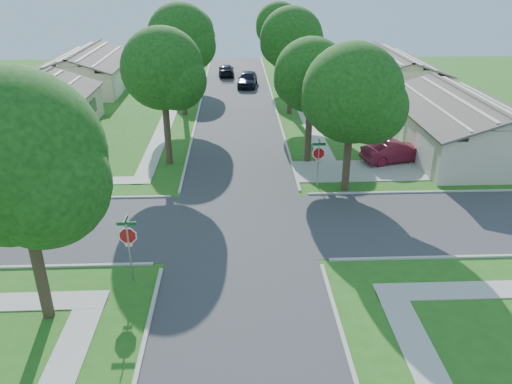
{
  "coord_description": "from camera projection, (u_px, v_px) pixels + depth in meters",
  "views": [
    {
      "loc": [
        -0.16,
        -22.81,
        12.38
      ],
      "look_at": [
        0.82,
        0.6,
        1.6
      ],
      "focal_mm": 35.0,
      "sensor_mm": 36.0,
      "label": 1
    }
  ],
  "objects": [
    {
      "name": "sidewalk_nw",
      "position": [
        175.0,
        100.0,
        49.24
      ],
      "size": [
        1.2,
        40.0,
        0.04
      ],
      "primitive_type": "cube",
      "color": "#9E9B91",
      "rests_on": "ground"
    },
    {
      "name": "road_ns",
      "position": [
        241.0,
        225.0,
        25.88
      ],
      "size": [
        7.0,
        100.0,
        0.02
      ],
      "primitive_type": "cube",
      "color": "#333335",
      "rests_on": "ground"
    },
    {
      "name": "car_driveway",
      "position": [
        395.0,
        151.0,
        33.87
      ],
      "size": [
        4.78,
        2.73,
        1.49
      ],
      "primitive_type": "imported",
      "rotation": [
        0.0,
        0.0,
        1.84
      ],
      "color": "maroon",
      "rests_on": "ground"
    },
    {
      "name": "driveway",
      "position": [
        360.0,
        170.0,
        32.62
      ],
      "size": [
        8.8,
        3.6,
        0.05
      ],
      "primitive_type": "cube",
      "color": "#9E9B91",
      "rests_on": "ground"
    },
    {
      "name": "house_ne_near",
      "position": [
        460.0,
        129.0,
        35.84
      ],
      "size": [
        8.42,
        13.6,
        4.23
      ],
      "color": "#BBAC94",
      "rests_on": "ground"
    },
    {
      "name": "car_curb_east",
      "position": [
        247.0,
        79.0,
        54.54
      ],
      "size": [
        2.5,
        5.03,
        1.65
      ],
      "primitive_type": "imported",
      "rotation": [
        0.0,
        0.0,
        -0.12
      ],
      "color": "black",
      "rests_on": "ground"
    },
    {
      "name": "house_ne_far",
      "position": [
        389.0,
        77.0,
        52.17
      ],
      "size": [
        8.42,
        13.6,
        4.23
      ],
      "color": "#BBAC94",
      "rests_on": "ground"
    },
    {
      "name": "tree_e_far",
      "position": [
        279.0,
        27.0,
        54.43
      ],
      "size": [
        5.17,
        5.0,
        8.72
      ],
      "color": "#38281C",
      "rests_on": "ground"
    },
    {
      "name": "stop_sign_ne",
      "position": [
        319.0,
        155.0,
        29.48
      ],
      "size": [
        1.05,
        0.8,
        2.98
      ],
      "color": "gray",
      "rests_on": "ground"
    },
    {
      "name": "tree_w_mid",
      "position": [
        181.0,
        40.0,
        42.06
      ],
      "size": [
        5.8,
        5.6,
        9.56
      ],
      "color": "#38281C",
      "rests_on": "ground"
    },
    {
      "name": "tree_e_near",
      "position": [
        312.0,
        79.0,
        31.88
      ],
      "size": [
        4.97,
        4.8,
        8.28
      ],
      "color": "#38281C",
      "rests_on": "ground"
    },
    {
      "name": "tree_w_far",
      "position": [
        193.0,
        32.0,
        54.27
      ],
      "size": [
        4.76,
        4.6,
        8.04
      ],
      "color": "#38281C",
      "rests_on": "ground"
    },
    {
      "name": "ground",
      "position": [
        241.0,
        225.0,
        25.88
      ],
      "size": [
        100.0,
        100.0,
        0.0
      ],
      "primitive_type": "plane",
      "color": "#28601A",
      "rests_on": "ground"
    },
    {
      "name": "stop_sign_sw",
      "position": [
        128.0,
        238.0,
        20.59
      ],
      "size": [
        1.05,
        0.8,
        2.98
      ],
      "color": "gray",
      "rests_on": "ground"
    },
    {
      "name": "tree_w_near",
      "position": [
        164.0,
        73.0,
        31.32
      ],
      "size": [
        5.38,
        5.2,
        8.97
      ],
      "color": "#38281C",
      "rests_on": "ground"
    },
    {
      "name": "sidewalk_ne",
      "position": [
        298.0,
        99.0,
        49.7
      ],
      "size": [
        1.2,
        40.0,
        0.04
      ],
      "primitive_type": "cube",
      "color": "#9E9B91",
      "rests_on": "ground"
    },
    {
      "name": "house_nw_near",
      "position": [
        30.0,
        119.0,
        38.25
      ],
      "size": [
        8.42,
        13.6,
        4.23
      ],
      "color": "#BBAC94",
      "rests_on": "ground"
    },
    {
      "name": "tree_sw_corner",
      "position": [
        19.0,
        164.0,
        16.64
      ],
      "size": [
        6.21,
        6.0,
        9.55
      ],
      "color": "#38281C",
      "rests_on": "ground"
    },
    {
      "name": "house_nw_far",
      "position": [
        88.0,
        74.0,
        53.68
      ],
      "size": [
        8.42,
        13.6,
        4.23
      ],
      "color": "#BBAC94",
      "rests_on": "ground"
    },
    {
      "name": "tree_e_mid",
      "position": [
        292.0,
        42.0,
        42.52
      ],
      "size": [
        5.59,
        5.4,
        9.21
      ],
      "color": "#38281C",
      "rests_on": "ground"
    },
    {
      "name": "tree_ne_corner",
      "position": [
        353.0,
        98.0,
        27.61
      ],
      "size": [
        5.8,
        5.6,
        8.66
      ],
      "color": "#38281C",
      "rests_on": "ground"
    },
    {
      "name": "car_curb_west",
      "position": [
        226.0,
        70.0,
        59.97
      ],
      "size": [
        1.85,
        4.45,
        1.29
      ],
      "primitive_type": "imported",
      "rotation": [
        0.0,
        0.0,
        3.15
      ],
      "color": "black",
      "rests_on": "ground"
    }
  ]
}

